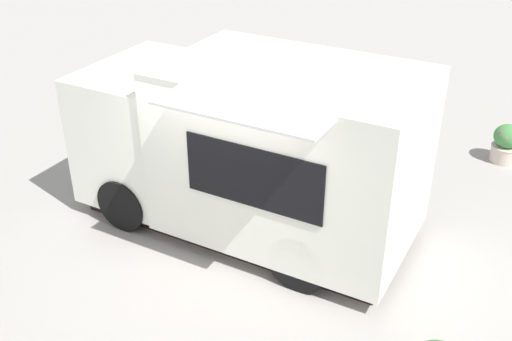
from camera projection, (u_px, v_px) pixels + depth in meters
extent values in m
plane|color=#9F9A95|center=(226.00, 252.00, 8.70)|extent=(40.00, 40.00, 0.00)
cube|color=white|center=(292.00, 151.00, 8.38)|extent=(2.46, 3.62, 2.37)
cube|color=white|center=(149.00, 127.00, 9.51)|extent=(2.23, 1.64, 1.99)
cube|color=black|center=(111.00, 98.00, 9.64)|extent=(1.76, 0.16, 0.76)
cube|color=black|center=(253.00, 178.00, 7.45)|extent=(0.17, 1.90, 0.83)
cube|color=white|center=(240.00, 111.00, 6.74)|extent=(0.75, 2.12, 0.03)
cube|color=black|center=(246.00, 216.00, 9.32)|extent=(2.12, 4.82, 0.23)
cylinder|color=black|center=(197.00, 150.00, 10.58)|extent=(0.28, 0.84, 0.83)
cylinder|color=black|center=(124.00, 204.00, 9.06)|extent=(0.28, 0.84, 0.83)
cylinder|color=black|center=(354.00, 192.00, 9.37)|extent=(0.28, 0.84, 0.83)
cylinder|color=black|center=(299.00, 262.00, 7.84)|extent=(0.28, 0.84, 0.83)
cylinder|color=#BD7F4C|center=(116.00, 104.00, 13.06)|extent=(0.45, 0.45, 0.27)
torus|color=#BC8147|center=(115.00, 99.00, 13.01)|extent=(0.48, 0.48, 0.04)
ellipsoid|color=#226239|center=(114.00, 90.00, 12.90)|extent=(0.53, 0.53, 0.45)
sphere|color=purple|center=(123.00, 85.00, 12.97)|extent=(0.08, 0.08, 0.08)
sphere|color=#A056A7|center=(112.00, 87.00, 12.69)|extent=(0.07, 0.07, 0.07)
sphere|color=#9A55B2|center=(106.00, 92.00, 12.73)|extent=(0.08, 0.08, 0.08)
sphere|color=#B557B6|center=(118.00, 86.00, 12.74)|extent=(0.09, 0.09, 0.09)
cylinder|color=beige|center=(504.00, 153.00, 11.04)|extent=(0.49, 0.49, 0.31)
torus|color=beige|center=(506.00, 146.00, 10.97)|extent=(0.52, 0.52, 0.04)
ellipsoid|color=#478A47|center=(508.00, 136.00, 10.87)|extent=(0.50, 0.50, 0.43)
sphere|color=#EB3C8D|center=(506.00, 138.00, 10.69)|extent=(0.08, 0.08, 0.08)
sphere|color=#DC2A97|center=(504.00, 127.00, 10.99)|extent=(0.08, 0.08, 0.08)
sphere|color=#DA2288|center=(502.00, 133.00, 10.75)|extent=(0.08, 0.08, 0.08)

